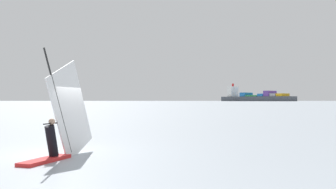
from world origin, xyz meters
TOP-DOWN VIEW (x-y plane):
  - ground_plane at (0.00, 0.00)m, footprint 4000.00×4000.00m
  - windsurfer at (0.46, -0.95)m, footprint 0.66×4.15m
  - cargo_ship at (-23.94, 729.21)m, footprint 142.48×100.51m

SIDE VIEW (x-z plane):
  - ground_plane at x=0.00m, z-range 0.00..0.00m
  - windsurfer at x=0.46m, z-range -0.96..3.07m
  - cargo_ship at x=-23.94m, z-range -10.15..25.05m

